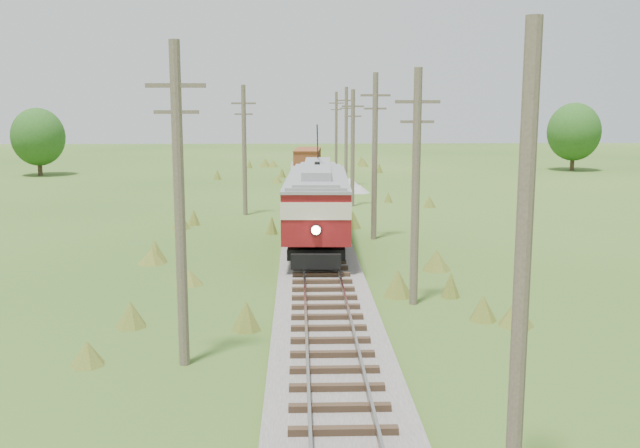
{
  "coord_description": "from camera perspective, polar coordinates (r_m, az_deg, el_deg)",
  "views": [
    {
      "loc": [
        -0.95,
        -7.43,
        7.28
      ],
      "look_at": [
        0.0,
        23.17,
        2.17
      ],
      "focal_mm": 40.0,
      "sensor_mm": 36.0,
      "label": 1
    }
  ],
  "objects": [
    {
      "name": "railbed_main",
      "position": [
        42.04,
        -0.46,
        -0.22
      ],
      "size": [
        3.6,
        96.0,
        0.57
      ],
      "color": "#605B54",
      "rests_on": "ground"
    },
    {
      "name": "streetcar",
      "position": [
        35.35,
        -0.22,
        2.03
      ],
      "size": [
        3.41,
        12.81,
        5.82
      ],
      "rotation": [
        0.0,
        0.0,
        -0.04
      ],
      "color": "black",
      "rests_on": "ground"
    },
    {
      "name": "gondola",
      "position": [
        70.96,
        -1.01,
        5.13
      ],
      "size": [
        2.85,
        7.54,
        2.46
      ],
      "rotation": [
        0.0,
        0.0,
        -0.06
      ],
      "color": "black",
      "rests_on": "ground"
    },
    {
      "name": "gravel_pile",
      "position": [
        60.68,
        2.52,
        3.1
      ],
      "size": [
        3.19,
        3.38,
        1.16
      ],
      "color": "gray",
      "rests_on": "ground"
    },
    {
      "name": "utility_pole_r_1",
      "position": [
        13.38,
        15.89,
        -3.31
      ],
      "size": [
        0.3,
        0.3,
        8.8
      ],
      "color": "brown",
      "rests_on": "ground"
    },
    {
      "name": "utility_pole_r_2",
      "position": [
        25.94,
        7.67,
        3.08
      ],
      "size": [
        1.6,
        0.3,
        8.6
      ],
      "color": "brown",
      "rests_on": "ground"
    },
    {
      "name": "utility_pole_r_3",
      "position": [
        38.74,
        4.4,
        5.53
      ],
      "size": [
        1.6,
        0.3,
        9.0
      ],
      "color": "brown",
      "rests_on": "ground"
    },
    {
      "name": "utility_pole_r_4",
      "position": [
        51.66,
        2.63,
        6.19
      ],
      "size": [
        1.6,
        0.3,
        8.4
      ],
      "color": "brown",
      "rests_on": "ground"
    },
    {
      "name": "utility_pole_r_5",
      "position": [
        64.63,
        2.1,
        7.08
      ],
      "size": [
        1.6,
        0.3,
        8.9
      ],
      "color": "brown",
      "rests_on": "ground"
    },
    {
      "name": "utility_pole_r_6",
      "position": [
        77.59,
        1.3,
        7.41
      ],
      "size": [
        1.6,
        0.3,
        8.7
      ],
      "color": "brown",
      "rests_on": "ground"
    },
    {
      "name": "utility_pole_l_a",
      "position": [
        19.88,
        -11.18,
        1.63
      ],
      "size": [
        1.6,
        0.3,
        9.0
      ],
      "color": "brown",
      "rests_on": "ground"
    },
    {
      "name": "utility_pole_l_b",
      "position": [
        47.65,
        -6.08,
        6.0
      ],
      "size": [
        1.6,
        0.3,
        8.6
      ],
      "color": "brown",
      "rests_on": "ground"
    },
    {
      "name": "tree_mid_a",
      "position": [
        80.2,
        -21.63,
        6.5
      ],
      "size": [
        5.46,
        5.46,
        7.03
      ],
      "color": "#38281C",
      "rests_on": "ground"
    },
    {
      "name": "tree_mid_b",
      "position": [
        85.3,
        19.65,
        6.96
      ],
      "size": [
        5.88,
        5.88,
        7.57
      ],
      "color": "#38281C",
      "rests_on": "ground"
    }
  ]
}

